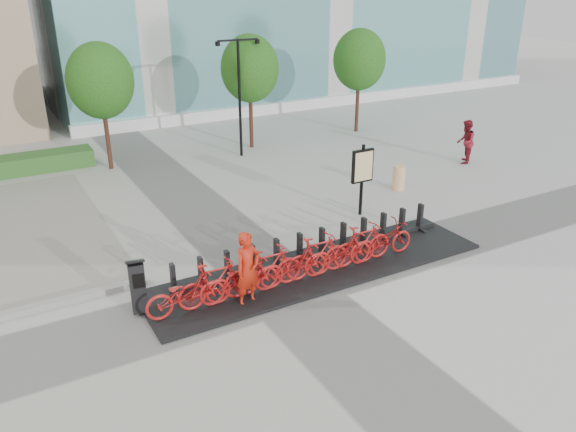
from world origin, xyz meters
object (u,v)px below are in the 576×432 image
construction_barrel (399,178)px  map_sign (362,169)px  kiosk (138,286)px  worker_red (248,269)px  pedestrian (465,142)px  bike_0 (186,293)px

construction_barrel → map_sign: size_ratio=0.38×
kiosk → worker_red: bearing=-10.8°
pedestrian → kiosk: bearing=-22.0°
kiosk → map_sign: map_sign is taller
pedestrian → worker_red: bearing=-15.7°
bike_0 → construction_barrel: size_ratio=2.11×
map_sign → construction_barrel: bearing=25.6°
map_sign → bike_0: bearing=-157.3°
kiosk → construction_barrel: 11.37m
kiosk → pedestrian: pedestrian is taller
worker_red → map_sign: (5.71, 3.23, 0.64)m
bike_0 → kiosk: bearing=58.0°
bike_0 → pedestrian: size_ratio=1.05×
worker_red → pedestrian: worker_red is taller
bike_0 → pedestrian: bearing=-69.5°
kiosk → bike_0: bearing=-22.7°
pedestrian → construction_barrel: 4.75m
worker_red → construction_barrel: 9.51m
kiosk → construction_barrel: bearing=27.9°
map_sign → pedestrian: bearing=19.1°
pedestrian → construction_barrel: bearing=-24.7°
pedestrian → map_sign: bearing=-20.7°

